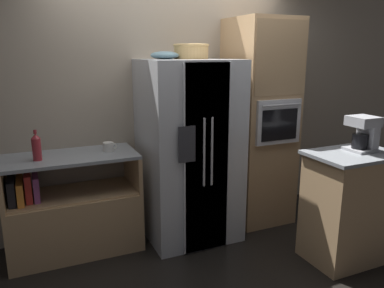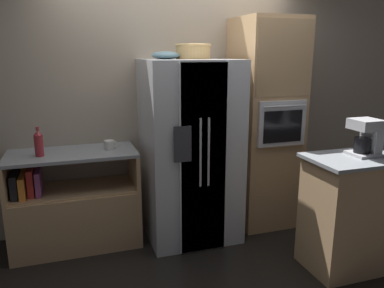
{
  "view_description": "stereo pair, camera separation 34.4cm",
  "coord_description": "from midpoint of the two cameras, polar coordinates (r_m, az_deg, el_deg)",
  "views": [
    {
      "loc": [
        -1.39,
        -3.25,
        1.82
      ],
      "look_at": [
        0.01,
        -0.07,
        0.97
      ],
      "focal_mm": 35.0,
      "sensor_mm": 36.0,
      "label": 1
    },
    {
      "loc": [
        -1.07,
        -3.37,
        1.82
      ],
      "look_at": [
        0.01,
        -0.07,
        0.97
      ],
      "focal_mm": 35.0,
      "sensor_mm": 36.0,
      "label": 2
    }
  ],
  "objects": [
    {
      "name": "refrigerator",
      "position": [
        3.68,
        -3.14,
        -1.05
      ],
      "size": [
        0.87,
        0.85,
        1.76
      ],
      "color": "silver",
      "rests_on": "ground_plane"
    },
    {
      "name": "wall_back",
      "position": [
        3.99,
        -5.67,
        7.68
      ],
      "size": [
        12.0,
        0.06,
        2.8
      ],
      "color": "tan",
      "rests_on": "ground_plane"
    },
    {
      "name": "ground_plane",
      "position": [
        3.97,
        -3.03,
        -13.51
      ],
      "size": [
        20.0,
        20.0,
        0.0
      ],
      "primitive_type": "plane",
      "color": "black"
    },
    {
      "name": "mug",
      "position": [
        3.6,
        -15.29,
        -0.44
      ],
      "size": [
        0.13,
        0.1,
        0.08
      ],
      "color": "silver",
      "rests_on": "counter_left"
    },
    {
      "name": "counter_left",
      "position": [
        3.76,
        -20.2,
        -10.29
      ],
      "size": [
        1.17,
        0.58,
        0.92
      ],
      "color": "tan",
      "rests_on": "ground_plane"
    },
    {
      "name": "fruit_bowl",
      "position": [
        3.55,
        -7.03,
        13.28
      ],
      "size": [
        0.26,
        0.26,
        0.07
      ],
      "color": "#668C99",
      "rests_on": "refrigerator"
    },
    {
      "name": "island_counter",
      "position": [
        3.55,
        20.22,
        -8.99
      ],
      "size": [
        0.76,
        0.53,
        0.99
      ],
      "color": "tan",
      "rests_on": "ground_plane"
    },
    {
      "name": "bottle_tall",
      "position": [
        3.49,
        -25.28,
        -0.43
      ],
      "size": [
        0.08,
        0.08,
        0.26
      ],
      "color": "maroon",
      "rests_on": "counter_left"
    },
    {
      "name": "coffee_maker",
      "position": [
        3.46,
        22.22,
        1.65
      ],
      "size": [
        0.22,
        0.22,
        0.3
      ],
      "color": "#B2B2B7",
      "rests_on": "island_counter"
    },
    {
      "name": "wicker_basket",
      "position": [
        3.65,
        -2.9,
        13.99
      ],
      "size": [
        0.34,
        0.34,
        0.14
      ],
      "color": "tan",
      "rests_on": "refrigerator"
    },
    {
      "name": "wall_oven",
      "position": [
        4.06,
        7.78,
        3.24
      ],
      "size": [
        0.62,
        0.73,
        2.16
      ],
      "color": "tan",
      "rests_on": "ground_plane"
    }
  ]
}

